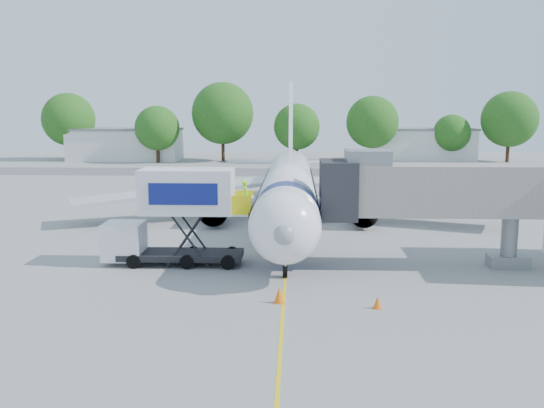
{
  "coord_description": "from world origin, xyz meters",
  "views": [
    {
      "loc": [
        0.54,
        -40.59,
        9.01
      ],
      "look_at": [
        -0.88,
        -4.91,
        3.2
      ],
      "focal_mm": 40.0,
      "sensor_mm": 36.0,
      "label": 1
    }
  ],
  "objects_px": {
    "jet_bridge": "(430,191)",
    "catering_hiloader": "(176,217)",
    "ground_tug": "(315,326)",
    "aircraft": "(289,188)"
  },
  "relations": [
    {
      "from": "jet_bridge",
      "to": "aircraft",
      "type": "bearing_deg",
      "value": 125.7
    },
    {
      "from": "ground_tug",
      "to": "aircraft",
      "type": "bearing_deg",
      "value": 94.82
    },
    {
      "from": "jet_bridge",
      "to": "ground_tug",
      "type": "height_order",
      "value": "jet_bridge"
    },
    {
      "from": "jet_bridge",
      "to": "catering_hiloader",
      "type": "distance_m",
      "value": 14.35
    },
    {
      "from": "jet_bridge",
      "to": "ground_tug",
      "type": "distance_m",
      "value": 13.66
    },
    {
      "from": "jet_bridge",
      "to": "ground_tug",
      "type": "relative_size",
      "value": 4.44
    },
    {
      "from": "jet_bridge",
      "to": "catering_hiloader",
      "type": "bearing_deg",
      "value": -179.99
    },
    {
      "from": "ground_tug",
      "to": "catering_hiloader",
      "type": "bearing_deg",
      "value": 125.27
    },
    {
      "from": "aircraft",
      "to": "ground_tug",
      "type": "relative_size",
      "value": 12.06
    },
    {
      "from": "catering_hiloader",
      "to": "jet_bridge",
      "type": "bearing_deg",
      "value": 0.01
    }
  ]
}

